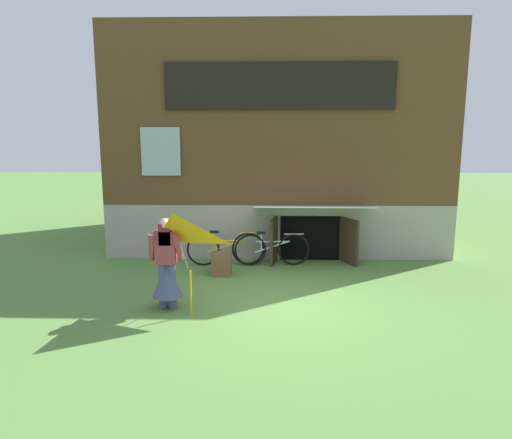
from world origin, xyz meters
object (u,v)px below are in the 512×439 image
at_px(person, 167,271).
at_px(bicycle_silver, 272,249).
at_px(kite, 173,242).
at_px(wooden_crate, 222,264).
at_px(bicycle_yellow, 226,248).

distance_m(person, bicycle_silver, 3.27).
bearing_deg(kite, person, 113.66).
bearing_deg(bicycle_silver, wooden_crate, -147.61).
xyz_separation_m(person, bicycle_silver, (1.79, 2.71, -0.28)).
relative_size(person, bicycle_yellow, 0.89).
relative_size(person, kite, 0.96).
bearing_deg(wooden_crate, bicycle_silver, 36.48).
xyz_separation_m(bicycle_silver, bicycle_yellow, (-1.05, -0.01, 0.01)).
relative_size(bicycle_yellow, wooden_crate, 3.66).
bearing_deg(person, bicycle_silver, 70.80).
distance_m(person, kite, 0.88).
height_order(bicycle_silver, bicycle_yellow, bicycle_yellow).
height_order(kite, bicycle_yellow, kite).
relative_size(kite, bicycle_silver, 0.95).
distance_m(person, bicycle_yellow, 2.82).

